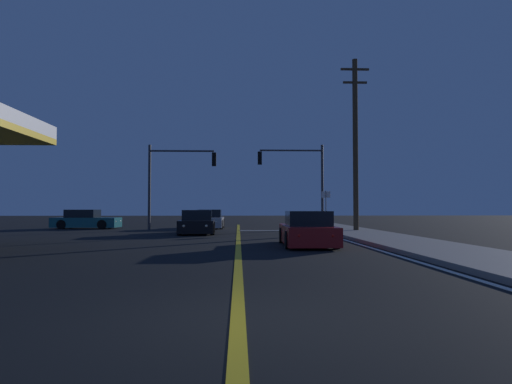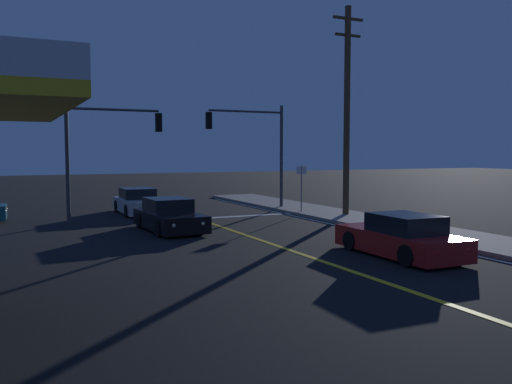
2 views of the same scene
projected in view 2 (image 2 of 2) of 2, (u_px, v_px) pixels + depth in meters
name	position (u px, v px, depth m)	size (l,w,h in m)	color
sidewalk_right	(472.00, 241.00, 19.35)	(3.20, 44.37, 0.15)	gray
lane_line_center	(313.00, 258.00, 16.51)	(0.20, 41.90, 0.01)	gold
lane_line_edge_right	(433.00, 246.00, 18.57)	(0.16, 41.90, 0.01)	silver
stop_bar	(245.00, 216.00, 27.35)	(5.08, 0.50, 0.01)	silver
car_mid_block_red	(401.00, 238.00, 16.80)	(2.01, 4.63, 1.34)	maroon
car_lead_oncoming_black	(169.00, 217.00, 22.29)	(2.12, 4.50, 1.34)	black
car_parked_curb_silver	(138.00, 202.00, 28.56)	(2.00, 4.44, 1.34)	#B2B5BA
traffic_signal_near_right	(255.00, 139.00, 29.85)	(4.62, 0.28, 5.89)	#38383D
traffic_signal_far_left	(104.00, 140.00, 24.99)	(4.48, 0.28, 5.64)	#38383D
utility_pole_right	(347.00, 109.00, 26.57)	(1.71, 0.31, 10.38)	#4C3823
street_sign_corner	(301.00, 182.00, 28.07)	(0.56, 0.12, 2.56)	slate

